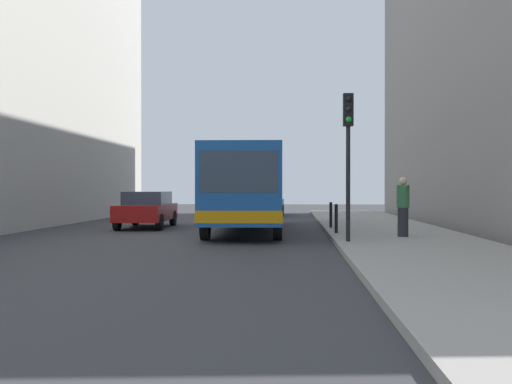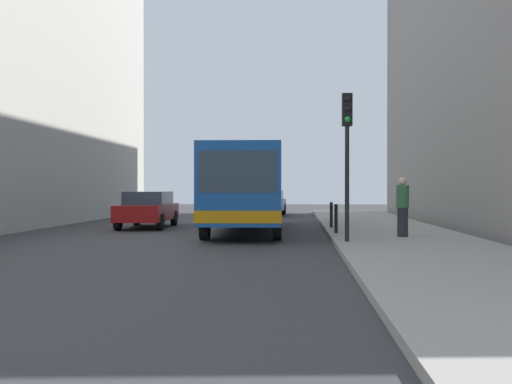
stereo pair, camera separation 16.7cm
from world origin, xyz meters
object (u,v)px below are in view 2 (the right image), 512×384
car_beside_bus (148,209)px  car_behind_bus (267,203)px  pedestrian_near_signal (403,207)px  traffic_light (347,138)px  bus (247,185)px  bollard_mid (331,215)px  bollard_near (336,219)px

car_beside_bus → car_behind_bus: 11.15m
pedestrian_near_signal → car_behind_bus: bearing=68.3°
traffic_light → bus: bearing=119.2°
car_behind_bus → pedestrian_near_signal: size_ratio=2.49×
bus → bollard_mid: (3.19, -0.21, -1.10)m
bus → bollard_mid: bus is taller
bollard_mid → pedestrian_near_signal: (1.91, -4.01, 0.44)m
bus → car_beside_bus: 4.56m
car_beside_bus → traffic_light: 10.73m
car_beside_bus → bollard_near: size_ratio=4.69×
car_beside_bus → pedestrian_near_signal: 10.92m
bus → traffic_light: 6.85m
car_beside_bus → bollard_mid: size_ratio=4.69×
traffic_light → pedestrian_near_signal: traffic_light is taller
car_beside_bus → bollard_near: bearing=148.0°
bus → traffic_light: size_ratio=2.71×
car_beside_bus → traffic_light: size_ratio=1.09×
car_beside_bus → traffic_light: (7.50, -7.34, 2.22)m
bollard_mid → pedestrian_near_signal: pedestrian_near_signal is taller
car_beside_bus → pedestrian_near_signal: bearing=146.9°
car_behind_bus → traffic_light: size_ratio=1.10×
traffic_light → bollard_near: size_ratio=4.32×
bollard_near → bollard_mid: bearing=90.0°
bus → car_beside_bus: bearing=-21.2°
car_behind_bus → bollard_mid: size_ratio=4.76×
bus → traffic_light: traffic_light is taller
traffic_light → pedestrian_near_signal: size_ratio=2.26×
car_beside_bus → bollard_mid: bearing=165.5°
car_beside_bus → pedestrian_near_signal: size_ratio=2.46×
pedestrian_near_signal → bus: bearing=101.6°
car_behind_bus → bollard_near: size_ratio=4.76×
traffic_light → car_behind_bus: bearing=100.0°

